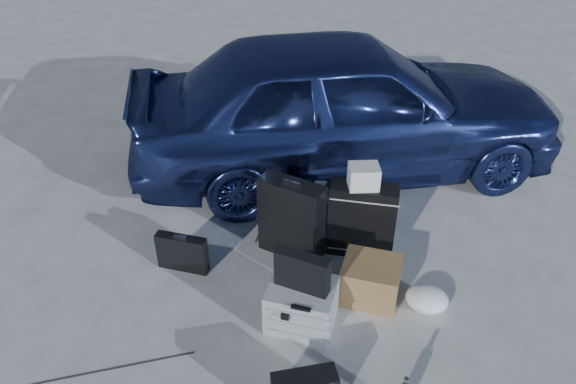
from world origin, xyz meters
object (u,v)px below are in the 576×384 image
(cardboard_box, at_px, (371,280))
(car, at_px, (345,104))
(briefcase, at_px, (182,253))
(duffel_bag, at_px, (338,214))
(suitcase_left, at_px, (292,219))
(suitcase_right, at_px, (362,220))
(pelican_case, at_px, (302,305))

(cardboard_box, bearing_deg, car, 95.71)
(briefcase, bearing_deg, car, 63.58)
(briefcase, height_order, duffel_bag, duffel_bag)
(suitcase_left, bearing_deg, suitcase_right, 29.24)
(pelican_case, xyz_separation_m, suitcase_left, (-0.12, 0.80, 0.18))
(pelican_case, relative_size, duffel_bag, 0.72)
(briefcase, xyz_separation_m, suitcase_left, (0.89, 0.27, 0.19))
(suitcase_left, height_order, cardboard_box, suitcase_left)
(suitcase_left, xyz_separation_m, suitcase_right, (0.59, 0.04, -0.02))
(car, distance_m, duffel_bag, 1.24)
(suitcase_left, bearing_deg, pelican_case, -56.34)
(car, xyz_separation_m, cardboard_box, (0.19, -1.94, -0.57))
(briefcase, bearing_deg, duffel_bag, 37.13)
(duffel_bag, bearing_deg, cardboard_box, -71.34)
(cardboard_box, bearing_deg, suitcase_left, 142.46)
(duffel_bag, height_order, cardboard_box, duffel_bag)
(pelican_case, height_order, briefcase, pelican_case)
(suitcase_left, distance_m, duffel_bag, 0.56)
(briefcase, relative_size, suitcase_right, 0.63)
(suitcase_left, height_order, suitcase_right, suitcase_left)
(pelican_case, height_order, suitcase_right, suitcase_right)
(pelican_case, xyz_separation_m, duffel_bag, (0.28, 1.14, -0.01))
(briefcase, xyz_separation_m, suitcase_right, (1.47, 0.32, 0.17))
(car, height_order, suitcase_right, car)
(car, height_order, cardboard_box, car)
(suitcase_right, distance_m, duffel_bag, 0.39)
(car, xyz_separation_m, suitcase_right, (0.14, -1.40, -0.39))
(duffel_bag, bearing_deg, briefcase, -152.18)
(cardboard_box, bearing_deg, pelican_case, -149.81)
(duffel_bag, bearing_deg, suitcase_left, -137.09)
(briefcase, distance_m, suitcase_right, 1.52)
(briefcase, bearing_deg, cardboard_box, 3.26)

